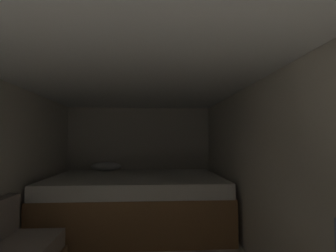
# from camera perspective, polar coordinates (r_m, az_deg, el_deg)

# --- Properties ---
(wall_back) EXTENTS (2.80, 0.05, 1.96)m
(wall_back) POSITION_cam_1_polar(r_m,az_deg,el_deg) (5.28, -6.08, -6.83)
(wall_back) COLOR beige
(wall_back) RESTS_ON ground
(wall_right) EXTENTS (0.05, 5.43, 1.96)m
(wall_right) POSITION_cam_1_polar(r_m,az_deg,el_deg) (2.81, 21.23, -9.90)
(wall_right) COLOR beige
(wall_right) RESTS_ON ground
(ceiling_slab) EXTENTS (2.80, 5.43, 0.05)m
(ceiling_slab) POSITION_cam_1_polar(r_m,az_deg,el_deg) (2.62, -8.29, 11.57)
(ceiling_slab) COLOR white
(ceiling_slab) RESTS_ON wall_left
(bed) EXTENTS (2.58, 1.88, 0.94)m
(bed) POSITION_cam_1_polar(r_m,az_deg,el_deg) (4.36, -6.71, -15.42)
(bed) COLOR olive
(bed) RESTS_ON ground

